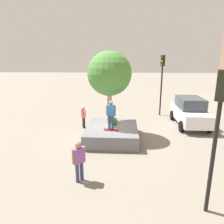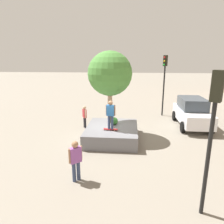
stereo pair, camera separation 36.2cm
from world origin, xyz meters
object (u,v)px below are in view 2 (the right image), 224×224
at_px(planter_ledge, 112,133).
at_px(plaza_tree, 110,74).
at_px(police_car, 192,112).
at_px(traffic_light_median, 164,76).
at_px(traffic_light_corner, 213,121).
at_px(skateboard, 111,129).
at_px(skateboarder, 111,113).
at_px(passerby_with_bag, 85,115).
at_px(bystander_watching, 76,158).

bearing_deg(planter_ledge, plaza_tree, -166.52).
relative_size(police_car, traffic_light_median, 0.87).
height_order(plaza_tree, traffic_light_corner, plaza_tree).
distance_m(skateboard, skateboarder, 0.96).
bearing_deg(passerby_with_bag, plaza_tree, 58.80).
distance_m(plaza_tree, bystander_watching, 6.03).
xyz_separation_m(planter_ledge, traffic_light_median, (-5.73, 3.77, 2.96)).
relative_size(traffic_light_corner, passerby_with_bag, 2.83).
bearing_deg(plaza_tree, skateboarder, 6.96).
xyz_separation_m(skateboarder, bystander_watching, (3.78, -0.99, -0.84)).
bearing_deg(skateboarder, plaza_tree, -173.04).
distance_m(planter_ledge, police_car, 6.25).
xyz_separation_m(skateboard, traffic_light_median, (-6.36, 3.79, 2.51)).
bearing_deg(police_car, traffic_light_median, -148.29).
relative_size(skateboard, traffic_light_median, 0.16).
bearing_deg(skateboard, planter_ledge, 177.97).
bearing_deg(bystander_watching, plaza_tree, 171.22).
relative_size(skateboard, bystander_watching, 0.49).
height_order(traffic_light_median, passerby_with_bag, traffic_light_median).
xyz_separation_m(police_car, traffic_light_corner, (8.81, -2.07, 2.00)).
distance_m(traffic_light_median, passerby_with_bag, 7.38).
height_order(planter_ledge, passerby_with_bag, passerby_with_bag).
bearing_deg(passerby_with_bag, bystander_watching, 9.62).
relative_size(plaza_tree, skateboard, 5.36).
height_order(traffic_light_corner, bystander_watching, traffic_light_corner).
distance_m(skateboard, traffic_light_median, 7.81).
height_order(planter_ledge, skateboard, skateboard).
bearing_deg(bystander_watching, skateboarder, 165.34).
bearing_deg(traffic_light_corner, police_car, 166.77).
relative_size(skateboarder, police_car, 0.38).
bearing_deg(traffic_light_median, passerby_with_bag, -57.41).
bearing_deg(planter_ledge, police_car, 119.26).
bearing_deg(skateboarder, bystander_watching, -14.66).
height_order(plaza_tree, traffic_light_median, plaza_tree).
relative_size(skateboard, traffic_light_corner, 0.18).
xyz_separation_m(traffic_light_corner, passerby_with_bag, (-7.76, -5.45, -2.12)).
distance_m(skateboarder, traffic_light_median, 7.56).
bearing_deg(skateboarder, traffic_light_median, 149.21).
xyz_separation_m(skateboard, skateboarder, (0.00, 0.00, 0.96)).
bearing_deg(traffic_light_median, bystander_watching, -25.23).
relative_size(plaza_tree, bystander_watching, 2.60).
bearing_deg(traffic_light_corner, skateboard, -146.73).
bearing_deg(skateboarder, passerby_with_bag, -141.56).
distance_m(plaza_tree, passerby_with_bag, 3.67).
xyz_separation_m(plaza_tree, passerby_with_bag, (-1.15, -1.89, -2.92)).
xyz_separation_m(planter_ledge, skateboarder, (0.63, -0.02, 1.42)).
bearing_deg(passerby_with_bag, skateboarder, 38.44).
bearing_deg(passerby_with_bag, skateboard, 38.44).
relative_size(planter_ledge, plaza_tree, 0.81).
height_order(police_car, bystander_watching, police_car).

